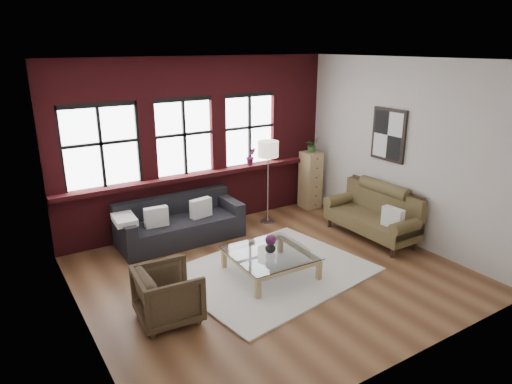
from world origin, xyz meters
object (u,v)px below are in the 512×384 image
vase (270,247)px  drawer_chest (310,180)px  armchair (168,295)px  coffee_table (270,264)px  vintage_settee (371,213)px  dark_sofa (180,220)px  floor_lamp (268,179)px

vase → drawer_chest: bearing=40.6°
armchair → coffee_table: bearing=-76.4°
drawer_chest → vintage_settee: bearing=-93.5°
dark_sofa → armchair: (-1.12, -2.22, -0.04)m
coffee_table → vase: bearing=-135.0°
coffee_table → vase: size_ratio=6.90×
coffee_table → drawer_chest: (2.46, 2.10, 0.43)m
coffee_table → floor_lamp: (1.19, 1.86, 0.71)m
vintage_settee → floor_lamp: bearing=124.7°
armchair → drawer_chest: (4.22, 2.39, 0.26)m
dark_sofa → armchair: size_ratio=2.81×
coffee_table → drawer_chest: drawer_chest is taller
dark_sofa → vase: (0.65, -1.93, 0.07)m
coffee_table → vase: (-0.00, -0.00, 0.28)m
vintage_settee → drawer_chest: size_ratio=1.50×
vintage_settee → floor_lamp: 2.06m
armchair → vase: size_ratio=4.59×
armchair → drawer_chest: 4.86m
dark_sofa → coffee_table: 2.05m
armchair → drawer_chest: drawer_chest is taller
coffee_table → armchair: bearing=-170.8°
vase → drawer_chest: drawer_chest is taller
dark_sofa → drawer_chest: bearing=3.2°
dark_sofa → floor_lamp: floor_lamp is taller
vase → floor_lamp: 2.25m
coffee_table → dark_sofa: bearing=108.5°
dark_sofa → vintage_settee: (2.98, -1.73, 0.09)m
vintage_settee → vase: (-2.34, -0.20, -0.02)m
floor_lamp → coffee_table: bearing=-122.6°
floor_lamp → vintage_settee: bearing=-55.3°
vintage_settee → vase: size_ratio=10.77×
dark_sofa → floor_lamp: bearing=-2.3°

